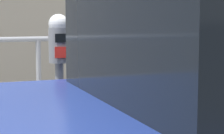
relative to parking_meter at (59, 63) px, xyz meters
name	(u,v)px	position (x,y,z in m)	size (l,w,h in m)	color
parking_meter	(59,63)	(0.00, 0.00, 0.00)	(0.17, 0.18, 1.43)	slate
pedestrian_at_meter	(130,63)	(0.67, 0.10, -0.04)	(0.62, 0.65, 1.73)	#1E233F
background_railing	(38,64)	(0.12, 1.59, -0.19)	(24.06, 0.06, 1.17)	gray
backdrop_wall	(3,26)	(0.12, 5.26, 0.18)	(32.00, 0.50, 2.69)	#ADA38E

